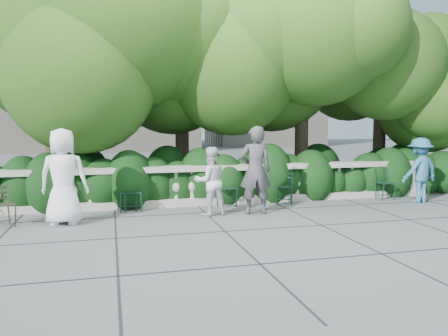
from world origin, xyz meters
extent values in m
plane|color=#54565C|center=(0.00, 0.00, 0.00)|extent=(90.00, 90.00, 0.00)
cube|color=#9E998E|center=(0.00, 1.80, 0.09)|extent=(12.00, 0.32, 0.18)
cube|color=#9E998E|center=(0.00, 1.80, 0.93)|extent=(12.00, 0.36, 0.14)
cube|color=#9E998E|center=(5.78, 1.80, 0.50)|extent=(0.44, 0.44, 1.00)
cylinder|color=#3F3023|center=(-4.00, 3.40, 1.40)|extent=(0.40, 0.40, 2.80)
ellipsoid|color=#1C3C10|center=(-4.00, 2.96, 3.68)|extent=(5.28, 5.28, 3.96)
cylinder|color=#3F3023|center=(-0.50, 4.00, 1.70)|extent=(0.40, 0.40, 3.40)
ellipsoid|color=#1C3C10|center=(-0.50, 3.48, 4.44)|extent=(6.24, 6.24, 4.68)
cylinder|color=#3F3023|center=(3.00, 3.30, 1.50)|extent=(0.40, 0.40, 3.00)
ellipsoid|color=#1C3C10|center=(3.00, 2.84, 3.92)|extent=(5.52, 5.52, 4.14)
cylinder|color=#3F3023|center=(6.00, 3.80, 1.30)|extent=(0.40, 0.40, 2.60)
ellipsoid|color=#1C3C10|center=(6.00, 3.40, 3.40)|extent=(4.80, 4.80, 3.60)
imported|color=white|center=(-3.48, 0.41, 0.97)|extent=(1.05, 0.79, 1.94)
imported|color=#403F44|center=(0.58, 0.42, 0.99)|extent=(0.78, 0.56, 1.98)
imported|color=silver|center=(-0.43, 0.56, 0.76)|extent=(0.80, 0.66, 1.52)
imported|color=#2D6588|center=(5.14, 0.73, 0.84)|extent=(1.18, 0.80, 1.68)
camera|label=1|loc=(-2.55, -8.80, 2.02)|focal=35.00mm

